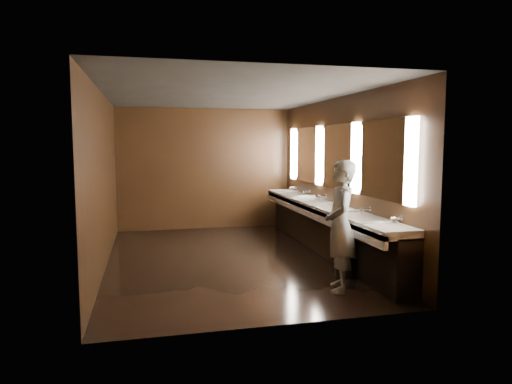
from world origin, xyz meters
TOP-DOWN VIEW (x-y plane):
  - floor at (0.00, 0.00)m, footprint 6.00×6.00m
  - ceiling at (0.00, 0.00)m, footprint 4.00×6.00m
  - wall_back at (0.00, 3.00)m, footprint 4.00×0.02m
  - wall_front at (0.00, -3.00)m, footprint 4.00×0.02m
  - wall_left at (-2.00, 0.00)m, footprint 0.02×6.00m
  - wall_right at (2.00, 0.00)m, footprint 0.02×6.00m
  - sink_counter at (1.79, 0.00)m, footprint 0.55×5.40m
  - mirror_band at (1.98, -0.00)m, footprint 0.06×5.03m
  - person at (1.18, -2.02)m, footprint 0.60×0.74m
  - trash_bin at (1.58, -1.40)m, footprint 0.47×0.47m

SIDE VIEW (x-z plane):
  - floor at x=0.00m, z-range 0.00..0.00m
  - trash_bin at x=1.58m, z-range 0.00..0.56m
  - sink_counter at x=1.79m, z-range -0.01..1.00m
  - person at x=1.18m, z-range 0.00..1.77m
  - wall_back at x=0.00m, z-range 0.00..2.80m
  - wall_front at x=0.00m, z-range 0.00..2.80m
  - wall_left at x=-2.00m, z-range 0.00..2.80m
  - wall_right at x=2.00m, z-range 0.00..2.80m
  - mirror_band at x=1.98m, z-range 1.17..2.32m
  - ceiling at x=0.00m, z-range 2.79..2.81m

